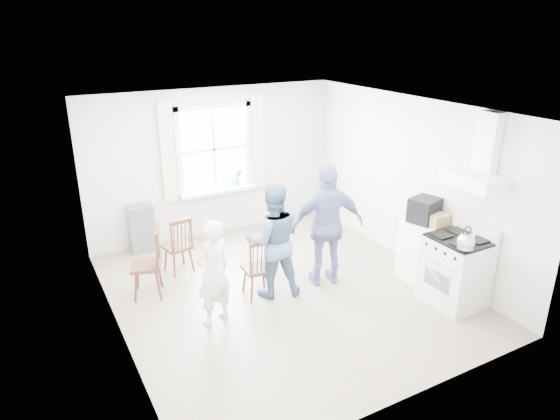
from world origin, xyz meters
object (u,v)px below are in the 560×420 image
object	(u,v)px
windsor_chair_a	(180,240)
stereo_stack	(424,210)
windsor_chair_b	(260,263)
person_mid	(273,241)
low_cabinet	(422,251)
person_left	(213,273)
windsor_chair_c	(153,255)
person_right	(327,225)
gas_stove	(455,270)

from	to	relation	value
windsor_chair_a	stereo_stack	bearing A→B (deg)	-30.38
windsor_chair_b	person_mid	world-z (taller)	person_mid
low_cabinet	person_left	distance (m)	3.15
windsor_chair_a	windsor_chair_b	bearing A→B (deg)	-59.19
person_mid	person_left	bearing A→B (deg)	30.82
low_cabinet	windsor_chair_c	xyz separation A→B (m)	(-3.58, 1.45, 0.16)
low_cabinet	person_right	size ratio (longest dim) A/B	0.50
low_cabinet	windsor_chair_c	world-z (taller)	windsor_chair_c
stereo_stack	windsor_chair_c	world-z (taller)	stereo_stack
windsor_chair_a	person_left	bearing A→B (deg)	-91.66
low_cabinet	person_left	bearing A→B (deg)	172.43
low_cabinet	windsor_chair_b	size ratio (longest dim) A/B	1.00
stereo_stack	windsor_chair_a	size ratio (longest dim) A/B	0.52
gas_stove	windsor_chair_a	world-z (taller)	gas_stove
windsor_chair_c	stereo_stack	bearing A→B (deg)	-21.12
low_cabinet	windsor_chair_b	bearing A→B (deg)	164.44
windsor_chair_c	person_right	world-z (taller)	person_right
gas_stove	windsor_chair_a	xyz separation A→B (m)	(-3.00, 2.57, 0.07)
windsor_chair_a	windsor_chair_c	distance (m)	0.67
low_cabinet	person_left	world-z (taller)	person_left
low_cabinet	stereo_stack	size ratio (longest dim) A/B	1.89
windsor_chair_a	windsor_chair_c	world-z (taller)	windsor_chair_c
windsor_chair_c	person_mid	xyz separation A→B (m)	(1.46, -0.77, 0.20)
gas_stove	stereo_stack	xyz separation A→B (m)	(0.09, 0.76, 0.59)
stereo_stack	person_right	bearing A→B (deg)	157.91
gas_stove	windsor_chair_c	xyz separation A→B (m)	(-3.51, 2.15, 0.13)
windsor_chair_b	person_right	world-z (taller)	person_right
person_mid	person_right	size ratio (longest dim) A/B	0.90
person_right	person_left	bearing A→B (deg)	20.46
gas_stove	person_left	world-z (taller)	person_left
gas_stove	stereo_stack	distance (m)	0.97
stereo_stack	windsor_chair_a	bearing A→B (deg)	149.62
windsor_chair_b	stereo_stack	bearing A→B (deg)	-14.03
windsor_chair_c	person_right	size ratio (longest dim) A/B	0.56
windsor_chair_a	windsor_chair_b	distance (m)	1.42
windsor_chair_b	person_mid	xyz separation A→B (m)	(0.21, 0.03, 0.27)
person_mid	windsor_chair_a	bearing A→B (deg)	-36.17
person_left	person_mid	xyz separation A→B (m)	(0.98, 0.27, 0.12)
stereo_stack	person_right	size ratio (longest dim) A/B	0.26
low_cabinet	stereo_stack	bearing A→B (deg)	69.50
gas_stove	windsor_chair_c	distance (m)	4.12
person_left	windsor_chair_c	bearing A→B (deg)	-82.00
windsor_chair_b	person_left	xyz separation A→B (m)	(-0.77, -0.24, 0.15)
windsor_chair_c	person_mid	world-z (taller)	person_mid
low_cabinet	person_right	distance (m)	1.49
windsor_chair_b	person_left	world-z (taller)	person_left
stereo_stack	windsor_chair_a	xyz separation A→B (m)	(-3.09, 1.81, -0.52)
windsor_chair_a	person_mid	xyz separation A→B (m)	(0.94, -1.19, 0.26)
windsor_chair_b	person_mid	distance (m)	0.34
stereo_stack	windsor_chair_b	size ratio (longest dim) A/B	0.53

